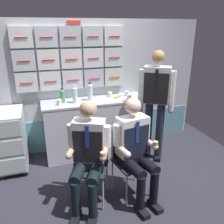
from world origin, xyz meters
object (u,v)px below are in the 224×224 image
folding_chair_right (128,153)px  crew_member_standing (156,97)px  snack_banana (118,96)px  service_trolley (11,139)px  crew_member_left (88,151)px  water_bottle_short (75,95)px  crew_member_right (136,146)px  folding_chair_left (91,158)px  coffee_cup_white (127,93)px

folding_chair_right → crew_member_standing: size_ratio=0.49×
crew_member_standing → snack_banana: size_ratio=9.99×
crew_member_standing → snack_banana: crew_member_standing is taller
service_trolley → crew_member_left: bearing=-49.8°
crew_member_standing → water_bottle_short: 1.23m
crew_member_right → folding_chair_left: bearing=158.4°
crew_member_left → water_bottle_short: size_ratio=4.74×
water_bottle_short → crew_member_right: bearing=-67.0°
crew_member_right → crew_member_standing: crew_member_standing is taller
crew_member_left → folding_chair_right: bearing=11.4°
folding_chair_left → snack_banana: snack_banana is taller
folding_chair_right → crew_member_standing: bearing=42.1°
crew_member_left → crew_member_right: 0.56m
service_trolley → crew_member_standing: bearing=-9.8°
folding_chair_left → folding_chair_right: 0.47m
coffee_cup_white → snack_banana: 0.21m
crew_member_standing → folding_chair_left: bearing=-153.4°
service_trolley → crew_member_standing: size_ratio=0.53×
snack_banana → service_trolley: bearing=-175.8°
crew_member_right → crew_member_standing: size_ratio=0.74×
service_trolley → crew_member_left: size_ratio=0.71×
folding_chair_right → snack_banana: 1.21m
coffee_cup_white → snack_banana: coffee_cup_white is taller
folding_chair_left → folding_chair_right: bearing=-4.7°
service_trolley → folding_chair_right: size_ratio=1.07×
crew_member_left → folding_chair_right: crew_member_left is taller
folding_chair_right → water_bottle_short: bearing=114.8°
snack_banana → folding_chair_right: bearing=-102.3°
folding_chair_right → folding_chair_left: bearing=175.3°
snack_banana → crew_member_standing: bearing=-48.2°
service_trolley → folding_chair_right: service_trolley is taller
water_bottle_short → crew_member_left: bearing=-92.9°
crew_member_right → crew_member_standing: bearing=49.8°
service_trolley → crew_member_right: bearing=-37.6°
coffee_cup_white → snack_banana: size_ratio=0.42×
service_trolley → crew_member_left: crew_member_left is taller
folding_chair_left → snack_banana: 1.35m
water_bottle_short → crew_member_standing: bearing=-19.8°
folding_chair_left → water_bottle_short: bearing=90.5°
folding_chair_left → coffee_cup_white: coffee_cup_white is taller
service_trolley → crew_member_left: (0.92, -1.09, 0.22)m
coffee_cup_white → folding_chair_right: bearing=-110.3°
water_bottle_short → coffee_cup_white: bearing=9.0°
folding_chair_right → coffee_cup_white: coffee_cup_white is taller
water_bottle_short → snack_banana: size_ratio=1.56×
service_trolley → snack_banana: 1.76m
crew_member_standing → coffee_cup_white: crew_member_standing is taller
folding_chair_right → snack_banana: (0.24, 1.10, 0.42)m
water_bottle_short → snack_banana: 0.73m
folding_chair_right → crew_member_right: (0.03, -0.16, 0.18)m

